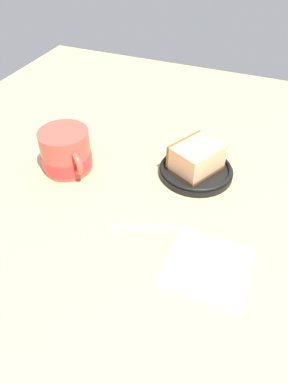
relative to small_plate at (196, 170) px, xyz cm
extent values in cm
cube|color=tan|center=(7.83, 5.01, -2.08)|extent=(116.05, 116.05, 2.33)
cylinder|color=black|center=(0.00, 0.00, -0.33)|extent=(14.94, 14.94, 1.18)
torus|color=black|center=(0.00, 0.00, 0.60)|extent=(14.43, 14.43, 0.68)
cube|color=brown|center=(0.00, 0.00, 0.56)|extent=(10.37, 11.45, 0.60)
cube|color=#EAB27F|center=(0.00, 0.00, 3.30)|extent=(10.37, 11.45, 4.87)
cube|color=brown|center=(3.34, -1.69, 3.30)|extent=(4.76, 8.61, 4.87)
cylinder|color=#BF4C3F|center=(25.15, 7.95, 3.40)|extent=(9.99, 9.99, 8.64)
cylinder|color=red|center=(25.15, 7.95, 1.38)|extent=(10.19, 10.19, 2.59)
cylinder|color=brown|center=(25.15, 7.95, 6.05)|extent=(8.79, 8.79, 0.40)
torus|color=#BF4C3F|center=(21.09, 10.87, 3.40)|extent=(4.72, 3.86, 4.97)
ellipsoid|color=silver|center=(8.42, 19.57, -0.52)|extent=(3.52, 2.94, 0.80)
cylinder|color=silver|center=(2.94, 17.48, -0.67)|extent=(8.33, 3.57, 0.50)
cube|color=white|center=(-8.25, 21.90, -0.62)|extent=(12.70, 12.57, 0.60)
camera|label=1|loc=(-11.98, 57.19, 44.88)|focal=33.60mm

